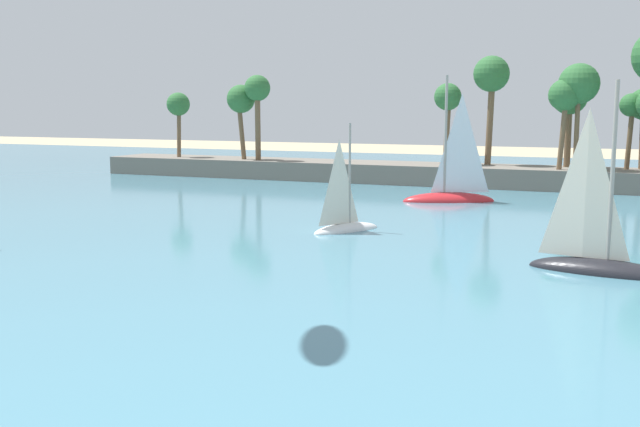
{
  "coord_description": "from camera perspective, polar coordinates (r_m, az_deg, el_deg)",
  "views": [
    {
      "loc": [
        9.4,
        -1.96,
        6.96
      ],
      "look_at": [
        2.73,
        14.1,
        4.44
      ],
      "focal_mm": 41.51,
      "sensor_mm": 36.0,
      "label": 1
    }
  ],
  "objects": [
    {
      "name": "sailboat_near_shore",
      "position": [
        33.12,
        20.59,
        -2.94
      ],
      "size": [
        6.11,
        2.67,
        8.57
      ],
      "color": "black",
      "rests_on": "sea"
    },
    {
      "name": "sailboat_toward_headland",
      "position": [
        54.99,
        10.05,
        1.84
      ],
      "size": [
        6.98,
        4.73,
        9.8
      ],
      "color": "red",
      "rests_on": "sea"
    },
    {
      "name": "sea",
      "position": [
        59.33,
        13.29,
        1.32
      ],
      "size": [
        220.0,
        94.45,
        0.06
      ],
      "primitive_type": "cube",
      "color": "teal",
      "rests_on": "ground"
    },
    {
      "name": "sailboat_mid_bay",
      "position": [
        41.31,
        1.94,
        -0.55
      ],
      "size": [
        3.4,
        4.5,
        6.44
      ],
      "color": "white",
      "rests_on": "sea"
    },
    {
      "name": "palm_headland",
      "position": [
        65.83,
        16.17,
        5.03
      ],
      "size": [
        80.28,
        6.15,
        13.1
      ],
      "color": "slate",
      "rests_on": "ground"
    }
  ]
}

